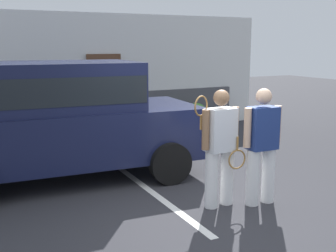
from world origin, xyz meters
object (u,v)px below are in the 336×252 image
at_px(parked_suv, 59,115).
at_px(potted_plant_by_porch, 196,116).
at_px(tennis_player_man, 220,146).
at_px(tennis_player_woman, 262,145).

xyz_separation_m(parked_suv, potted_plant_by_porch, (4.21, 2.48, -0.71)).
bearing_deg(parked_suv, tennis_player_man, -48.04).
bearing_deg(tennis_player_woman, potted_plant_by_porch, -108.65).
height_order(tennis_player_man, tennis_player_woman, tennis_player_woman).
relative_size(tennis_player_woman, potted_plant_by_porch, 2.21).
height_order(parked_suv, tennis_player_woman, parked_suv).
bearing_deg(tennis_player_woman, parked_suv, -44.46).
bearing_deg(tennis_player_man, parked_suv, -56.31).
height_order(tennis_player_woman, potted_plant_by_porch, tennis_player_woman).
xyz_separation_m(tennis_player_man, tennis_player_woman, (0.59, -0.20, -0.01)).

